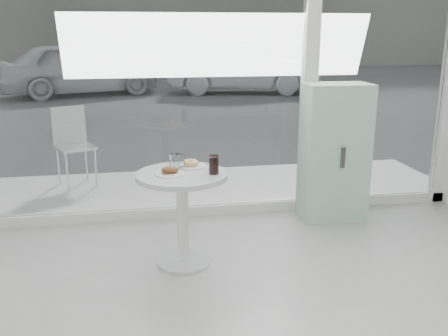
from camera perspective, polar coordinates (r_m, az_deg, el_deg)
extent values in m
cube|color=silver|center=(5.22, -0.32, -4.64)|extent=(5.00, 0.12, 0.10)
cube|color=silver|center=(5.14, 9.79, 11.42)|extent=(0.14, 0.14, 3.00)
cube|color=white|center=(4.85, -9.55, 10.01)|extent=(3.21, 0.02, 2.60)
cube|color=white|center=(5.46, 17.55, 10.10)|extent=(1.41, 0.02, 2.60)
cylinder|color=silver|center=(4.17, -4.63, -10.61)|extent=(0.44, 0.44, 0.03)
cylinder|color=silver|center=(4.02, -4.74, -6.05)|extent=(0.09, 0.09, 0.70)
cylinder|color=silver|center=(3.90, -4.86, -0.85)|extent=(0.72, 0.72, 0.04)
cube|color=silver|center=(5.97, -1.62, -2.27)|extent=(5.60, 1.60, 0.05)
cube|color=#323232|center=(17.94, -7.43, 9.39)|extent=(40.00, 24.00, 0.00)
cube|color=#89AF99|center=(5.06, 12.47, 1.77)|extent=(0.64, 0.44, 1.35)
cube|color=#333333|center=(4.87, 13.43, 1.17)|extent=(0.04, 0.02, 0.20)
cylinder|color=silver|center=(6.00, -17.48, -0.43)|extent=(0.02, 0.02, 0.45)
cylinder|color=silver|center=(6.10, -14.43, 0.05)|extent=(0.02, 0.02, 0.45)
cylinder|color=silver|center=(6.32, -18.38, 0.27)|extent=(0.02, 0.02, 0.45)
cylinder|color=silver|center=(6.41, -15.47, 0.72)|extent=(0.02, 0.02, 0.45)
cube|color=silver|center=(6.15, -16.61, 2.28)|extent=(0.53, 0.53, 0.03)
cube|color=silver|center=(6.28, -17.31, 4.73)|extent=(0.37, 0.18, 0.45)
imported|color=silver|center=(15.44, -16.30, 10.85)|extent=(4.90, 3.21, 1.55)
imported|color=#9DA0A4|center=(15.36, 2.14, 11.26)|extent=(4.64, 2.29, 1.46)
cylinder|color=white|center=(3.85, -6.21, -0.69)|extent=(0.22, 0.22, 0.01)
cube|color=silver|center=(3.84, -5.90, -0.58)|extent=(0.13, 0.13, 0.00)
ellipsoid|color=#3B1F10|center=(3.84, -6.22, -0.21)|extent=(0.13, 0.11, 0.06)
ellipsoid|color=#3B1F10|center=(3.87, -5.72, -0.18)|extent=(0.07, 0.06, 0.04)
cylinder|color=white|center=(4.06, -3.86, 0.22)|extent=(0.24, 0.24, 0.01)
torus|color=tan|center=(4.06, -3.87, 0.57)|extent=(0.14, 0.14, 0.05)
cylinder|color=white|center=(4.00, -5.70, 0.75)|extent=(0.08, 0.08, 0.12)
cylinder|color=white|center=(4.00, -5.69, 0.40)|extent=(0.06, 0.06, 0.07)
cylinder|color=white|center=(4.02, -5.00, 0.75)|extent=(0.07, 0.07, 0.11)
cylinder|color=white|center=(4.02, -4.99, 0.43)|extent=(0.06, 0.06, 0.06)
cylinder|color=white|center=(3.84, -1.18, 0.38)|extent=(0.08, 0.08, 0.15)
cylinder|color=black|center=(3.84, -1.18, 0.29)|extent=(0.07, 0.07, 0.13)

